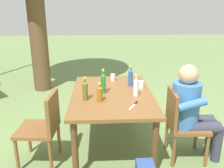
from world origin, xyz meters
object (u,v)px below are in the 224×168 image
person_in_white_shirt (192,108)px  cup_white (141,85)px  chair_near_left (181,121)px  cup_glass (113,77)px  bottle_green (103,83)px  bottle_clear (136,87)px  bottle_blue (130,77)px  bottle_olive (85,90)px  table_knife (134,105)px  bottle_amber (100,93)px  chair_far_left (44,125)px  dining_table (112,100)px

person_in_white_shirt → cup_white: size_ratio=12.46×
chair_near_left → cup_glass: 1.18m
bottle_green → chair_near_left: bearing=-110.2°
bottle_clear → cup_glass: (0.62, 0.25, -0.06)m
bottle_blue → bottle_olive: 0.76m
chair_near_left → bottle_green: size_ratio=2.80×
bottle_olive → table_knife: size_ratio=1.25×
bottle_blue → cup_white: bottle_blue is taller
bottle_amber → cup_glass: (0.78, -0.19, -0.05)m
chair_far_left → person_in_white_shirt: 1.72m
table_knife → cup_glass: bearing=11.6°
cup_white → bottle_blue: bearing=53.9°
person_in_white_shirt → cup_white: 0.73m
dining_table → bottle_blue: bearing=-44.1°
bottle_green → cup_white: size_ratio=3.28×
bottle_clear → bottle_green: size_ratio=0.86×
bottle_green → bottle_amber: bearing=170.6°
bottle_clear → cup_white: bearing=-22.2°
bottle_amber → person_in_white_shirt: bearing=-93.7°
bottle_blue → dining_table: bearing=135.9°
chair_near_left → chair_far_left: (-0.01, 1.61, 0.00)m
bottle_olive → cup_white: bottle_olive is taller
chair_far_left → bottle_blue: 1.29m
cup_glass → bottle_blue: bearing=-136.7°
chair_far_left → bottle_clear: bearing=-77.9°
bottle_green → chair_far_left: bearing=116.6°
bottle_green → cup_white: bottle_green is taller
chair_far_left → bottle_amber: bottle_amber is taller
chair_near_left → cup_glass: bearing=42.2°
chair_near_left → cup_glass: size_ratio=8.65×
bottle_clear → cup_white: bottle_clear is taller
bottle_amber → bottle_green: (0.27, -0.04, 0.04)m
bottle_blue → cup_glass: 0.34m
person_in_white_shirt → table_knife: size_ratio=5.32×
table_knife → bottle_blue: bearing=-3.4°
bottle_green → cup_white: (0.17, -0.51, -0.09)m
dining_table → bottle_olive: size_ratio=5.31×
bottle_green → bottle_olive: bearing=135.6°
bottle_blue → bottle_amber: bearing=141.9°
bottle_blue → table_knife: (-0.67, 0.04, -0.12)m
bottle_amber → cup_white: (0.44, -0.56, -0.05)m
cup_glass → dining_table: bearing=175.6°
bottle_clear → bottle_olive: bottle_olive is taller
chair_near_left → person_in_white_shirt: bearing=-92.1°
bottle_amber → bottle_olive: size_ratio=0.80×
dining_table → bottle_green: bottle_green is taller
chair_near_left → bottle_green: (0.34, 0.91, 0.38)m
person_in_white_shirt → table_knife: 0.69m
chair_far_left → bottle_olive: (0.13, -0.48, 0.37)m
chair_far_left → bottle_clear: size_ratio=3.26×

